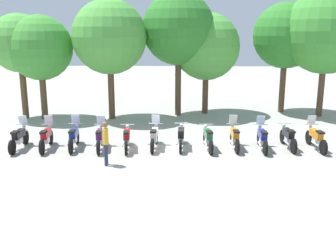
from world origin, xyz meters
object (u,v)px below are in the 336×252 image
(person_0, at_px, (106,140))
(tree_2, at_px, (109,37))
(motorcycle_8, at_px, (235,137))
(tree_6, at_px, (326,31))
(motorcycle_11, at_px, (316,138))
(motorcycle_0, at_px, (19,138))
(tree_4, at_px, (206,47))
(tree_5, at_px, (286,36))
(motorcycle_6, at_px, (181,137))
(motorcycle_3, at_px, (100,137))
(motorcycle_10, at_px, (288,137))
(motorcycle_2, at_px, (74,137))
(tree_1, at_px, (40,48))
(motorcycle_9, at_px, (262,138))
(tree_3, at_px, (178,29))
(tree_0, at_px, (20,44))
(motorcycle_1, at_px, (46,137))
(motorcycle_5, at_px, (154,136))
(motorcycle_7, at_px, (208,138))
(motorcycle_4, at_px, (127,138))

(person_0, relative_size, tree_2, 0.25)
(motorcycle_8, distance_m, tree_6, 10.10)
(motorcycle_11, bearing_deg, tree_2, 55.81)
(motorcycle_0, xyz_separation_m, tree_4, (8.46, 7.92, 3.54))
(motorcycle_11, xyz_separation_m, tree_5, (0.43, 7.97, 4.17))
(person_0, distance_m, tree_4, 11.18)
(motorcycle_8, distance_m, tree_4, 8.28)
(motorcycle_6, height_order, tree_5, tree_5)
(motorcycle_3, relative_size, motorcycle_6, 1.00)
(motorcycle_10, distance_m, person_0, 7.94)
(motorcycle_2, relative_size, motorcycle_3, 1.00)
(tree_4, bearing_deg, tree_1, -168.32)
(motorcycle_2, height_order, motorcycle_8, same)
(motorcycle_9, bearing_deg, person_0, 110.80)
(motorcycle_2, bearing_deg, motorcycle_3, -99.65)
(motorcycle_6, xyz_separation_m, tree_3, (-0.21, 6.86, 4.59))
(motorcycle_9, bearing_deg, motorcycle_3, 92.68)
(motorcycle_3, height_order, tree_0, tree_0)
(tree_3, bearing_deg, motorcycle_0, -132.85)
(tree_0, bearing_deg, motorcycle_8, -26.26)
(motorcycle_1, distance_m, tree_0, 7.86)
(motorcycle_0, distance_m, person_0, 4.61)
(tree_0, bearing_deg, motorcycle_3, -46.79)
(motorcycle_10, bearing_deg, motorcycle_5, 88.95)
(motorcycle_8, distance_m, tree_3, 8.61)
(motorcycle_5, xyz_separation_m, tree_2, (-2.88, 5.79, 4.13))
(motorcycle_7, height_order, tree_3, tree_3)
(tree_1, bearing_deg, motorcycle_11, -21.76)
(motorcycle_6, relative_size, tree_5, 0.33)
(motorcycle_0, xyz_separation_m, tree_5, (13.27, 8.44, 4.17))
(tree_0, distance_m, tree_4, 10.74)
(motorcycle_0, distance_m, tree_3, 10.99)
(tree_6, bearing_deg, motorcycle_11, -109.52)
(motorcycle_4, bearing_deg, tree_3, -21.68)
(motorcycle_11, bearing_deg, motorcycle_4, 88.14)
(motorcycle_8, relative_size, tree_4, 0.36)
(motorcycle_10, bearing_deg, motorcycle_4, 90.66)
(tree_1, bearing_deg, tree_4, 11.68)
(motorcycle_6, relative_size, motorcycle_7, 1.00)
(motorcycle_2, distance_m, tree_1, 7.48)
(person_0, relative_size, tree_0, 0.29)
(person_0, bearing_deg, motorcycle_2, -50.61)
(motorcycle_9, bearing_deg, motorcycle_6, 89.04)
(motorcycle_1, relative_size, tree_3, 0.30)
(tree_6, bearing_deg, tree_4, 175.19)
(motorcycle_6, bearing_deg, motorcycle_7, -96.59)
(motorcycle_5, bearing_deg, tree_1, 52.98)
(motorcycle_0, bearing_deg, tree_1, 7.07)
(motorcycle_2, bearing_deg, person_0, -145.09)
(motorcycle_2, bearing_deg, tree_2, -11.18)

